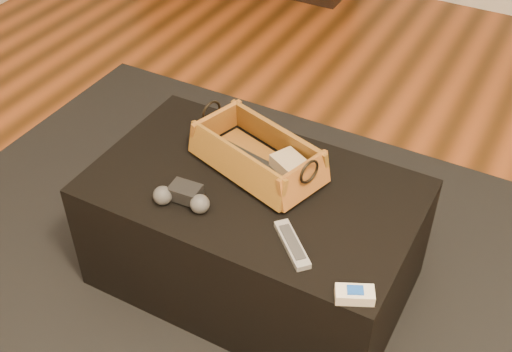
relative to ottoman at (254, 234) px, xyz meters
The scene contains 9 objects.
floor 0.32m from the ottoman, 64.48° to the right, with size 5.00×5.50×0.01m, color brown.
area_rug 0.22m from the ottoman, 90.00° to the right, with size 2.60×2.00×0.01m, color black.
ottoman is the anchor object (origin of this frame).
tv_remote 0.25m from the ottoman, 127.63° to the left, with size 0.22×0.05×0.02m, color black.
cloth_bundle 0.28m from the ottoman, 40.75° to the left, with size 0.12×0.08×0.06m, color tan.
wicker_basket 0.27m from the ottoman, 109.95° to the left, with size 0.47×0.33×0.15m.
game_controller 0.33m from the ottoman, 129.27° to the right, with size 0.18×0.11×0.06m.
silver_remote 0.35m from the ottoman, 38.81° to the right, with size 0.16×0.16×0.02m.
cream_gadget 0.55m from the ottoman, 31.11° to the right, with size 0.11×0.09×0.04m.
Camera 1 is at (0.61, -1.08, 1.70)m, focal length 45.00 mm.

